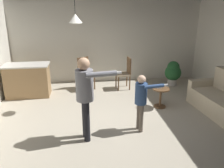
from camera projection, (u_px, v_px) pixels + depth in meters
name	position (u px, v px, depth m)	size (l,w,h in m)	color
ground	(123.00, 124.00, 5.14)	(7.68, 7.68, 0.00)	#B2A893
wall_back	(107.00, 42.00, 7.69)	(6.40, 0.10, 2.70)	silver
kitchen_counter	(28.00, 80.00, 6.58)	(1.26, 0.66, 0.95)	#99754C
side_table_by_couch	(161.00, 95.00, 5.89)	(0.44, 0.44, 0.52)	brown
person_adult	(85.00, 91.00, 4.26)	(0.84, 0.48, 1.66)	black
person_child	(141.00, 97.00, 4.65)	(0.65, 0.35, 1.23)	#60564C
dining_chair_by_counter	(85.00, 72.00, 7.16)	(0.57, 0.57, 1.00)	brown
dining_chair_near_wall	(125.00, 72.00, 7.16)	(0.45, 0.45, 1.00)	brown
potted_plant_corner	(173.00, 72.00, 7.48)	(0.53, 0.53, 0.81)	#B7B2AD
spare_remote_on_table	(159.00, 88.00, 5.82)	(0.04, 0.13, 0.04)	white
ceiling_light_pendant	(75.00, 18.00, 5.19)	(0.32, 0.32, 0.55)	silver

